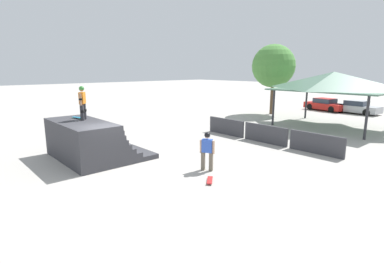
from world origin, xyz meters
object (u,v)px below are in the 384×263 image
(skater_on_deck, at_px, (82,101))
(parked_car_silver, at_px, (357,107))
(bystander_walking, at_px, (207,148))
(skateboard_on_deck, at_px, (78,117))
(tree_beside_pavilion, at_px, (273,66))
(parked_car_red, at_px, (325,105))
(skateboard_on_ground, at_px, (210,180))

(skater_on_deck, height_order, parked_car_silver, skater_on_deck)
(skater_on_deck, xyz_separation_m, bystander_walking, (5.42, 3.01, -1.79))
(skateboard_on_deck, bearing_deg, tree_beside_pavilion, 79.03)
(tree_beside_pavilion, distance_m, parked_car_red, 7.74)
(skateboard_on_ground, bearing_deg, parked_car_red, 153.30)
(bystander_walking, height_order, parked_car_red, bystander_walking)
(bystander_walking, xyz_separation_m, parked_car_silver, (-2.23, 22.52, -0.37))
(parked_car_red, height_order, parked_car_silver, same)
(parked_car_red, relative_size, parked_car_silver, 1.07)
(parked_car_red, bearing_deg, skater_on_deck, -78.99)
(skater_on_deck, relative_size, bystander_walking, 0.97)
(skateboard_on_deck, distance_m, parked_car_silver, 25.89)
(skateboard_on_ground, relative_size, parked_car_silver, 0.18)
(skater_on_deck, bearing_deg, skateboard_on_ground, 57.24)
(bystander_walking, bearing_deg, skater_on_deck, -0.01)
(tree_beside_pavilion, bearing_deg, skateboard_on_deck, -85.03)
(tree_beside_pavilion, bearing_deg, parked_car_silver, 50.01)
(skater_on_deck, xyz_separation_m, parked_car_silver, (3.19, 25.53, -2.17))
(bystander_walking, relative_size, skateboard_on_ground, 2.19)
(skater_on_deck, xyz_separation_m, skateboard_on_ground, (6.44, 2.15, -2.71))
(skateboard_on_deck, bearing_deg, parked_car_red, 72.49)
(bystander_walking, bearing_deg, tree_beside_pavilion, -93.73)
(bystander_walking, bearing_deg, skateboard_on_ground, 111.10)
(tree_beside_pavilion, height_order, parked_car_red, tree_beside_pavilion)
(skateboard_on_ground, height_order, tree_beside_pavilion, tree_beside_pavilion)
(tree_beside_pavilion, relative_size, parked_car_silver, 1.57)
(skateboard_on_deck, relative_size, skateboard_on_ground, 1.08)
(skateboard_on_deck, relative_size, bystander_walking, 0.50)
(bystander_walking, relative_size, tree_beside_pavilion, 0.26)
(bystander_walking, distance_m, skateboard_on_ground, 1.62)
(bystander_walking, xyz_separation_m, tree_beside_pavilion, (-7.61, 16.10, 3.53))
(parked_car_silver, bearing_deg, skater_on_deck, -92.14)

